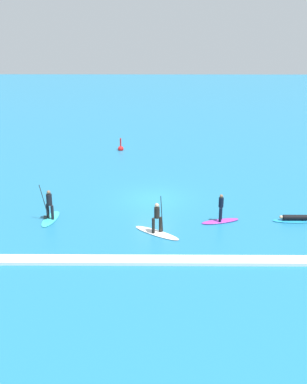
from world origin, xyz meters
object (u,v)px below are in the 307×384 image
surfer_on_purple_board (221,215)px  surfer_on_teal_board (50,211)px  surfer_on_blue_board (294,219)px  marker_buoy (121,148)px  surfer_on_white_board (157,226)px

surfer_on_purple_board → surfer_on_teal_board: bearing=-18.5°
surfer_on_blue_board → surfer_on_teal_board: bearing=-0.6°
surfer_on_purple_board → surfer_on_blue_board: (4.52, 0.13, -0.29)m
surfer_on_teal_board → marker_buoy: 15.85m
surfer_on_teal_board → marker_buoy: surfer_on_teal_board is taller
surfer_on_teal_board → surfer_on_purple_board: surfer_on_teal_board is taller
surfer_on_teal_board → surfer_on_blue_board: (14.94, -0.16, -0.41)m
surfer_on_purple_board → surfer_on_blue_board: surfer_on_purple_board is taller
surfer_on_teal_board → surfer_on_white_board: size_ratio=0.89×
surfer_on_blue_board → marker_buoy: marker_buoy is taller
surfer_on_teal_board → surfer_on_blue_board: surfer_on_teal_board is taller
marker_buoy → surfer_on_teal_board: bearing=-102.1°
surfer_on_blue_board → marker_buoy: 19.49m
surfer_on_white_board → surfer_on_blue_board: (8.37, 1.84, -0.33)m
surfer_on_teal_board → surfer_on_purple_board: 10.43m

